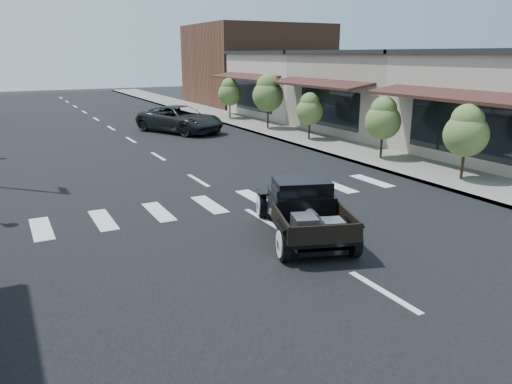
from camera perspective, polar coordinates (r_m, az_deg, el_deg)
name	(u,v)px	position (r m, az deg, el deg)	size (l,w,h in m)	color
ground	(301,243)	(12.42, 5.16, -5.81)	(120.00, 120.00, 0.00)	black
road	(141,146)	(25.89, -13.03, 5.13)	(14.00, 80.00, 0.02)	black
road_markings	(172,165)	(21.18, -9.54, 3.03)	(12.00, 60.00, 0.06)	silver
sidewalk_right	(286,133)	(29.14, 3.42, 6.76)	(3.00, 80.00, 0.15)	gray
storefront_mid	(398,93)	(31.22, 15.93, 10.81)	(10.00, 9.00, 4.50)	#9E9385
storefront_far	(313,85)	(38.27, 6.53, 12.06)	(10.00, 9.00, 4.50)	beige
far_building_right	(257,65)	(47.07, 0.11, 14.31)	(11.00, 10.00, 7.00)	brown
small_tree_a	(465,144)	(19.18, 22.77, 5.13)	(1.55, 1.55, 2.59)	#526E32
small_tree_b	(383,129)	(22.13, 14.26, 7.02)	(1.52, 1.52, 2.53)	#526E32
small_tree_c	(309,117)	(26.58, 6.13, 8.55)	(1.40, 1.40, 2.33)	#526E32
small_tree_d	(268,102)	(30.39, 1.37, 10.23)	(1.86, 1.86, 3.10)	#526E32
small_tree_e	(230,99)	(35.33, -3.03, 10.59)	(1.59, 1.59, 2.65)	#526E32
hotrod_pickup	(303,208)	(12.64, 5.42, -1.89)	(1.99, 4.26, 1.48)	black
second_car	(180,119)	(29.96, -8.66, 8.20)	(2.56, 5.54, 1.54)	black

